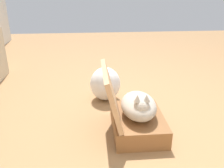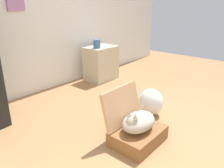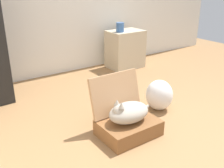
{
  "view_description": "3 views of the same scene",
  "coord_description": "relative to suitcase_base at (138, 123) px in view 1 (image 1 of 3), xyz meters",
  "views": [
    {
      "loc": [
        -2.1,
        0.5,
        1.17
      ],
      "look_at": [
        -0.19,
        0.34,
        0.35
      ],
      "focal_mm": 39.19,
      "sensor_mm": 36.0,
      "label": 1
    },
    {
      "loc": [
        -2.1,
        -0.95,
        1.39
      ],
      "look_at": [
        -0.17,
        0.69,
        0.46
      ],
      "focal_mm": 36.06,
      "sensor_mm": 36.0,
      "label": 2
    },
    {
      "loc": [
        -1.78,
        -1.56,
        1.41
      ],
      "look_at": [
        -0.13,
        0.8,
        0.26
      ],
      "focal_mm": 42.21,
      "sensor_mm": 36.0,
      "label": 3
    }
  ],
  "objects": [
    {
      "name": "ground_plane",
      "position": [
        0.39,
        -0.15,
        -0.08
      ],
      "size": [
        7.68,
        7.68,
        0.0
      ],
      "primitive_type": "plane",
      "color": "#9E7247",
      "rests_on": "ground"
    },
    {
      "name": "suitcase_lid",
      "position": [
        0.0,
        0.22,
        0.28
      ],
      "size": [
        0.55,
        0.14,
        0.41
      ],
      "primitive_type": "cube",
      "rotation": [
        1.31,
        0.0,
        0.0
      ],
      "color": "tan",
      "rests_on": "suitcase_base"
    },
    {
      "name": "cat",
      "position": [
        -0.01,
        0.0,
        0.17
      ],
      "size": [
        0.49,
        0.28,
        0.24
      ],
      "color": "#B2A899",
      "rests_on": "suitcase_base"
    },
    {
      "name": "suitcase_base",
      "position": [
        0.0,
        0.0,
        0.0
      ],
      "size": [
        0.55,
        0.41,
        0.15
      ],
      "primitive_type": "cube",
      "color": "brown",
      "rests_on": "ground"
    },
    {
      "name": "plastic_bag_white",
      "position": [
        0.63,
        0.23,
        0.1
      ],
      "size": [
        0.3,
        0.31,
        0.35
      ],
      "primitive_type": "ellipsoid",
      "color": "white",
      "rests_on": "ground"
    }
  ]
}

